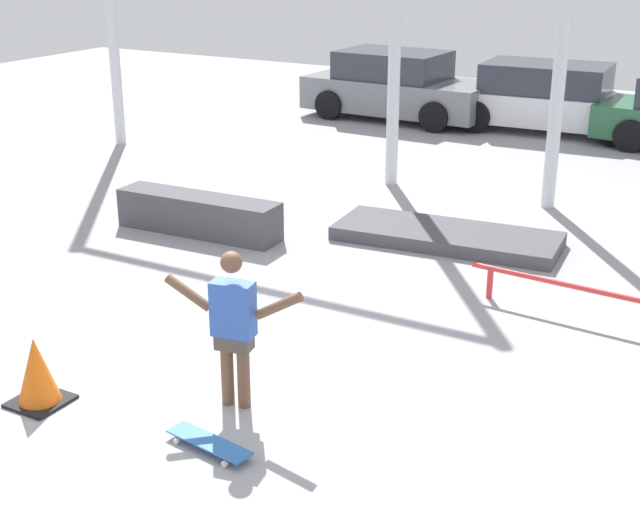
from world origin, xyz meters
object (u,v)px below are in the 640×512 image
parked_car_white (551,99)px  skateboard (209,443)px  grind_rail (578,292)px  parked_car_grey (397,87)px  traffic_cone (37,372)px  skateboarder (234,323)px  manual_pad (447,236)px  grind_box (199,214)px

parked_car_white → skateboard: bearing=-88.9°
grind_rail → parked_car_grey: 10.94m
traffic_cone → skateboard: bearing=4.2°
skateboard → parked_car_white: parked_car_white is taller
skateboarder → manual_pad: skateboarder is taller
parked_car_white → traffic_cone: size_ratio=7.20×
skateboarder → skateboard: 1.06m
manual_pad → traffic_cone: 6.09m
parked_car_grey → grind_box: bearing=-81.5°
skateboarder → traffic_cone: size_ratio=2.28×
skateboard → grind_rail: 4.55m
parked_car_grey → manual_pad: bearing=-58.3°
grind_box → skateboarder: bearing=-49.3°
skateboarder → grind_box: (-3.18, 3.70, -0.54)m
skateboarder → parked_car_grey: size_ratio=0.35×
skateboard → manual_pad: 5.76m
skateboarder → traffic_cone: 1.84m
manual_pad → grind_rail: (2.18, -1.64, 0.22)m
manual_pad → parked_car_grey: bearing=119.6°
manual_pad → parked_car_grey: size_ratio=0.72×
skateboarder → grind_box: skateboarder is taller
skateboarder → parked_car_grey: (-4.15, 12.32, -0.10)m
skateboard → parked_car_white: (-1.05, 13.44, 0.61)m
grind_rail → parked_car_white: 9.80m
grind_box → parked_car_grey: parked_car_grey is taller
grind_rail → traffic_cone: 5.65m
parked_car_white → traffic_cone: 13.59m
grind_box → parked_car_grey: 8.68m
grind_rail → parked_car_white: parked_car_white is taller
grind_rail → manual_pad: bearing=143.0°
grind_box → skateboard: bearing=-52.3°
grind_box → grind_rail: (5.35, -0.31, 0.04)m
traffic_cone → manual_pad: bearing=75.2°
grind_rail → parked_car_white: (-2.99, 9.33, 0.36)m
skateboard → traffic_cone: 1.81m
grind_rail → parked_car_grey: parked_car_grey is taller
grind_box → traffic_cone: traffic_cone is taller
parked_car_white → parked_car_grey: bearing=-176.4°
grind_box → manual_pad: grind_box is taller
skateboard → traffic_cone: traffic_cone is taller
parked_car_white → grind_rail: bearing=-75.6°
parked_car_grey → traffic_cone: 13.42m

